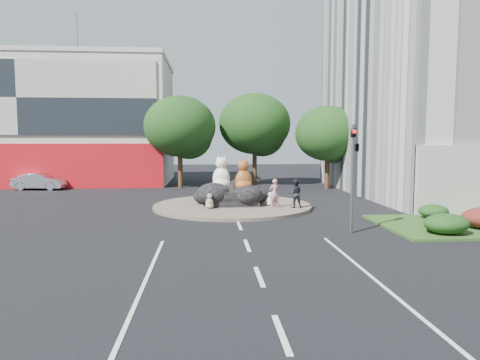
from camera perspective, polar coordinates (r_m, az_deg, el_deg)
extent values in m
plane|color=black|center=(17.56, 0.96, -8.74)|extent=(120.00, 120.00, 0.00)
cylinder|color=brown|center=(27.32, -1.03, -3.47)|extent=(10.00, 10.00, 0.20)
cube|color=beige|center=(47.88, -24.66, 6.88)|extent=(25.00, 12.00, 12.00)
cube|color=red|center=(42.28, -27.27, 1.63)|extent=(25.00, 0.30, 4.00)
cube|color=#B2AD9E|center=(42.34, -27.65, 9.75)|extent=(24.00, 0.15, 6.50)
cube|color=beige|center=(48.51, -24.95, 14.22)|extent=(25.20, 12.20, 0.40)
cylinder|color=#595B60|center=(49.98, -20.87, 17.23)|extent=(0.10, 0.10, 5.00)
cylinder|color=#382314|center=(39.10, -7.96, 1.73)|extent=(0.44, 0.44, 3.74)
ellipsoid|color=#1A3A12|center=(39.05, -8.03, 7.09)|extent=(6.46, 6.46, 5.49)
sphere|color=#1A3A12|center=(39.49, -6.80, 5.85)|extent=(4.25, 4.25, 4.25)
sphere|color=#1A3A12|center=(38.79, -9.08, 6.20)|extent=(3.74, 3.74, 3.74)
cylinder|color=#382314|center=(41.28, 1.96, 2.11)|extent=(0.44, 0.44, 3.96)
ellipsoid|color=#1A3A12|center=(41.25, 1.98, 7.49)|extent=(6.84, 6.84, 5.81)
sphere|color=#1A3A12|center=(41.82, 2.99, 6.22)|extent=(4.50, 4.50, 4.50)
sphere|color=#1A3A12|center=(40.86, 1.04, 6.63)|extent=(3.96, 3.96, 3.96)
cylinder|color=#382314|center=(38.54, 11.53, 1.29)|extent=(0.44, 0.44, 3.30)
ellipsoid|color=#1A3A12|center=(38.46, 11.62, 6.09)|extent=(5.70, 5.70, 4.84)
sphere|color=#1A3A12|center=(39.16, 12.53, 4.96)|extent=(3.75, 3.75, 3.75)
sphere|color=#1A3A12|center=(37.98, 10.71, 5.33)|extent=(3.30, 3.30, 3.30)
ellipsoid|color=#1A3A12|center=(21.19, 25.81, -5.27)|extent=(2.00, 1.60, 0.90)
ellipsoid|color=#1A3A12|center=(25.19, 24.41, -3.81)|extent=(1.60, 1.28, 0.72)
cylinder|color=#595B60|center=(20.16, 14.72, 0.11)|extent=(0.14, 0.14, 5.00)
imported|color=black|center=(20.08, 14.83, 4.95)|extent=(0.21, 0.26, 1.30)
imported|color=black|center=(20.15, 15.35, 4.37)|extent=(0.26, 1.24, 0.50)
sphere|color=red|center=(19.92, 15.03, 6.24)|extent=(0.18, 0.18, 0.18)
cylinder|color=#595B60|center=(28.93, 25.96, 4.24)|extent=(0.18, 0.18, 8.00)
cylinder|color=#595B60|center=(28.68, 24.53, 12.31)|extent=(2.00, 0.12, 0.12)
cube|color=silver|center=(28.20, 22.70, 12.30)|extent=(0.50, 0.22, 0.12)
imported|color=#C17D8A|center=(26.08, 4.59, -1.76)|extent=(0.73, 0.60, 1.73)
imported|color=black|center=(26.09, 7.38, -1.80)|extent=(0.86, 0.68, 1.72)
imported|color=#B5B8BD|center=(40.90, -25.19, -0.19)|extent=(4.46, 1.86, 1.43)
cylinder|color=black|center=(21.61, 24.23, -5.23)|extent=(0.58, 0.58, 0.73)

